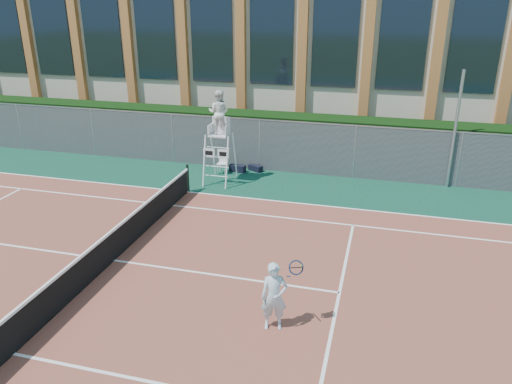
% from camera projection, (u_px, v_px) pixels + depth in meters
% --- Properties ---
extents(ground, '(120.00, 120.00, 0.00)m').
position_uv_depth(ground, '(114.00, 261.00, 14.22)').
color(ground, '#233814').
extents(apron, '(36.00, 20.00, 0.01)m').
position_uv_depth(apron, '(131.00, 245.00, 15.11)').
color(apron, '#0C3829').
rests_on(apron, ground).
extents(tennis_court, '(23.77, 10.97, 0.02)m').
position_uv_depth(tennis_court, '(114.00, 261.00, 14.21)').
color(tennis_court, brown).
rests_on(tennis_court, apron).
extents(tennis_net, '(0.10, 11.30, 1.10)m').
position_uv_depth(tennis_net, '(112.00, 245.00, 14.02)').
color(tennis_net, black).
rests_on(tennis_net, ground).
extents(fence, '(40.00, 0.06, 2.20)m').
position_uv_depth(fence, '(215.00, 142.00, 21.71)').
color(fence, '#595E60').
rests_on(fence, ground).
extents(hedge, '(40.00, 1.40, 2.20)m').
position_uv_depth(hedge, '(224.00, 135.00, 22.79)').
color(hedge, black).
rests_on(hedge, ground).
extents(building, '(45.00, 10.60, 8.22)m').
position_uv_depth(building, '(266.00, 49.00, 28.80)').
color(building, beige).
rests_on(building, ground).
extents(steel_pole, '(0.12, 0.12, 4.56)m').
position_uv_depth(steel_pole, '(455.00, 131.00, 18.86)').
color(steel_pole, '#9EA0A5').
rests_on(steel_pole, ground).
extents(umpire_chair, '(1.04, 1.60, 3.73)m').
position_uv_depth(umpire_chair, '(219.00, 115.00, 19.34)').
color(umpire_chair, white).
rests_on(umpire_chair, ground).
extents(plastic_chair, '(0.40, 0.40, 0.86)m').
position_uv_depth(plastic_chair, '(223.00, 161.00, 21.10)').
color(plastic_chair, silver).
rests_on(plastic_chair, apron).
extents(sports_bag_near, '(0.72, 0.36, 0.30)m').
position_uv_depth(sports_bag_near, '(237.00, 168.00, 21.32)').
color(sports_bag_near, black).
rests_on(sports_bag_near, apron).
extents(sports_bag_far, '(0.67, 0.53, 0.25)m').
position_uv_depth(sports_bag_far, '(256.00, 168.00, 21.43)').
color(sports_bag_far, black).
rests_on(sports_bag_far, apron).
extents(tennis_player, '(0.96, 0.70, 1.65)m').
position_uv_depth(tennis_player, '(274.00, 296.00, 11.05)').
color(tennis_player, silver).
rests_on(tennis_player, tennis_court).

